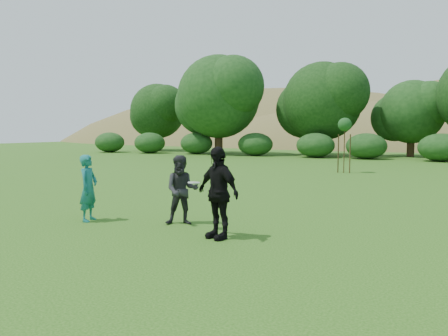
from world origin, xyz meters
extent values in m
plane|color=#19470C|center=(0.00, 0.00, 0.00)|extent=(120.00, 120.00, 0.00)
imported|color=#176864|center=(-1.87, -0.57, 0.81)|extent=(0.53, 0.68, 1.63)
imported|color=#252528|center=(0.37, 0.14, 0.82)|extent=(1.00, 0.93, 1.63)
imported|color=black|center=(1.74, -0.63, 0.95)|extent=(1.20, 0.80, 1.89)
cylinder|color=white|center=(0.91, -0.20, 1.06)|extent=(0.27, 0.27, 0.04)
cylinder|color=#3A2A17|center=(1.06, 14.47, 1.25)|extent=(0.05, 0.05, 2.50)
sphere|color=#1A4A1A|center=(1.06, 14.47, 2.50)|extent=(0.70, 0.70, 0.70)
cylinder|color=#352614|center=(0.76, 14.47, 1.00)|extent=(0.06, 0.06, 2.00)
cylinder|color=#3F2E19|center=(1.36, 14.47, 1.00)|extent=(0.06, 0.06, 2.00)
ellipsoid|color=olive|center=(-25.00, 70.00, -12.10)|extent=(110.00, 70.00, 44.00)
ellipsoid|color=olive|center=(-5.00, 58.00, -7.70)|extent=(80.00, 50.00, 28.00)
cylinder|color=#3A2616|center=(-22.00, 30.00, 1.31)|extent=(0.65, 0.65, 2.62)
sphere|color=#194214|center=(-22.00, 30.00, 4.22)|extent=(5.80, 5.80, 5.80)
cylinder|color=#3A2616|center=(-13.00, 27.00, 1.57)|extent=(0.73, 0.73, 3.15)
sphere|color=#194214|center=(-13.00, 27.00, 5.23)|extent=(7.54, 7.54, 7.54)
cylinder|color=#3A2616|center=(-4.00, 29.00, 1.40)|extent=(0.68, 0.68, 2.80)
sphere|color=#194214|center=(-4.00, 29.00, 4.66)|extent=(6.73, 6.73, 6.73)
cylinder|color=#3A2616|center=(3.00, 31.00, 1.14)|extent=(0.60, 0.60, 2.27)
sphere|color=#194214|center=(3.00, 31.00, 3.71)|extent=(5.22, 5.22, 5.22)
camera|label=1|loc=(5.92, -8.41, 2.22)|focal=35.00mm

